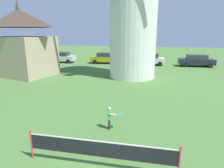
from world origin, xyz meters
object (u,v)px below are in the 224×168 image
parked_car_silver (62,57)px  parked_car_black (196,60)px  chapel (21,44)px  tennis_net (100,149)px  player_far (110,117)px  parked_car_cream (150,59)px  windmill (134,1)px  parked_car_mustard (105,58)px

parked_car_silver → parked_car_black: same height
parked_car_black → chapel: size_ratio=0.60×
tennis_net → parked_car_silver: 25.02m
player_far → parked_car_black: (7.48, 19.51, 0.19)m
parked_car_cream → chapel: 16.26m
parked_car_silver → parked_car_black: bearing=0.8°
parked_car_silver → parked_car_cream: (13.03, 0.34, -0.00)m
tennis_net → chapel: 17.74m
windmill → parked_car_cream: (1.63, 8.12, -6.40)m
tennis_net → parked_car_cream: parked_car_cream is taller
player_far → parked_car_black: parked_car_black is taller
parked_car_silver → parked_car_mustard: same height
tennis_net → parked_car_black: bearing=72.1°
player_far → parked_car_cream: 19.64m
player_far → parked_car_silver: bearing=121.1°
windmill → parked_car_black: 12.84m
tennis_net → chapel: chapel is taller
parked_car_silver → chapel: size_ratio=0.52×
parked_car_mustard → chapel: chapel is taller
parked_car_cream → parked_car_black: size_ratio=0.86×
tennis_net → parked_car_cream: 22.39m
player_far → parked_car_cream: size_ratio=0.28×
parked_car_mustard → parked_car_cream: (6.37, -0.09, -0.00)m
windmill → player_far: bearing=-89.0°
player_far → parked_car_mustard: bearing=104.1°
parked_car_silver → windmill: bearing=-34.3°
tennis_net → parked_car_silver: bearing=118.3°
tennis_net → parked_car_black: size_ratio=1.12×
chapel → parked_car_cream: bearing=35.9°
player_far → parked_car_silver: parked_car_silver is taller
parked_car_silver → chapel: (0.02, -9.08, 2.47)m
parked_car_mustard → parked_car_silver: bearing=-176.3°
player_far → chapel: chapel is taller
player_far → parked_car_black: size_ratio=0.24×
parked_car_cream → windmill: bearing=-101.3°
parked_car_silver → parked_car_mustard: 6.68m
parked_car_cream → tennis_net: bearing=-93.0°
parked_car_silver → parked_car_cream: same height
windmill → parked_car_black: (7.68, 8.04, -6.40)m
tennis_net → parked_car_cream: bearing=87.0°
windmill → chapel: windmill is taller
windmill → parked_car_silver: windmill is taller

